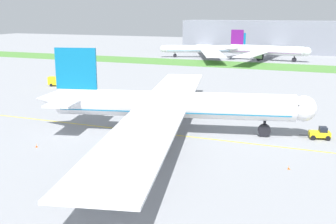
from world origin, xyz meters
name	(u,v)px	position (x,y,z in m)	size (l,w,h in m)	color
ground_plane	(165,129)	(0.00, 0.00, 0.00)	(600.00, 600.00, 0.00)	gray
apron_taxi_line	(158,133)	(0.00, -3.48, 0.00)	(280.00, 0.36, 0.01)	yellow
grass_median_strip	(262,66)	(0.00, 109.78, 0.05)	(320.00, 24.00, 0.10)	#4C8438
airliner_foreground	(169,105)	(1.80, -2.38, 5.51)	(53.39, 86.94, 16.22)	white
pushback_tug	(320,133)	(29.31, 4.36, 1.03)	(5.65, 3.27, 2.26)	yellow
ground_crew_wingwalker_port	(110,158)	(-0.10, -22.11, 0.98)	(0.51, 0.41, 1.62)	black
traffic_cone_near_nose	(289,167)	(25.86, -14.05, 0.28)	(0.36, 0.36, 0.58)	#F2590C
traffic_cone_port_wing	(36,146)	(-16.12, -19.55, 0.28)	(0.36, 0.36, 0.58)	#F2590C
service_truck_baggage_loader	(57,81)	(-50.89, 33.90, 1.59)	(6.12, 3.43, 2.96)	yellow
service_truck_catering_van	(185,86)	(-9.90, 39.48, 1.69)	(5.74, 3.04, 3.19)	white
parked_airliner_far_left	(207,49)	(-32.92, 135.73, 4.22)	(44.70, 74.77, 12.42)	white
parked_airliner_far_centre	(265,50)	(-2.66, 132.20, 4.88)	(42.91, 68.06, 14.39)	white
terminal_building	(263,36)	(-11.55, 176.60, 9.00)	(91.99, 20.00, 18.00)	gray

